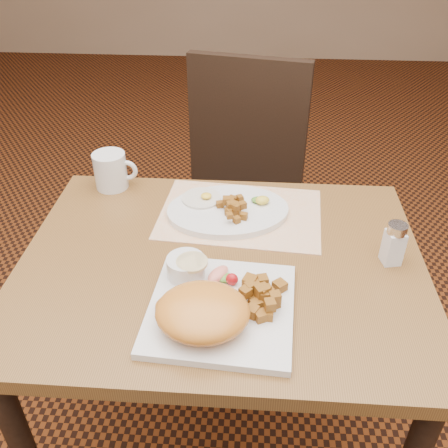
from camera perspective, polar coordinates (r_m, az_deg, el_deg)
ground at (r=1.69m, az=-0.21°, el=-24.21°), size 8.00×8.00×0.00m
table at (r=1.19m, az=-0.28°, el=-8.24°), size 0.90×0.70×0.75m
chair_far at (r=1.78m, az=1.70°, el=4.16°), size 0.50×0.50×0.97m
placemat at (r=1.26m, az=1.88°, el=1.17°), size 0.42×0.31×0.00m
plate_square at (r=0.99m, az=-0.34°, el=-9.66°), size 0.30×0.30×0.02m
plate_oval at (r=1.25m, az=0.44°, el=1.52°), size 0.34×0.27×0.02m
hollandaise_mound at (r=0.93m, az=-2.57°, el=-10.03°), size 0.18×0.16×0.06m
ramekin at (r=1.04m, az=-4.32°, el=-4.88°), size 0.09×0.08×0.04m
garnish_sq at (r=1.03m, az=-0.14°, el=-5.97°), size 0.07×0.07×0.03m
fried_egg at (r=1.28m, az=-2.53°, el=3.00°), size 0.10×0.10×0.02m
garnish_ov at (r=1.27m, az=4.25°, el=2.75°), size 0.05×0.04×0.02m
salt_shaker at (r=1.14m, az=18.85°, el=-2.07°), size 0.05×0.05×0.10m
coffee_mug at (r=1.38m, az=-12.75°, el=5.98°), size 0.12×0.09×0.10m
home_fries_sq at (r=0.99m, az=4.38°, el=-8.11°), size 0.10×0.13×0.04m
home_fries_ov at (r=1.23m, az=1.05°, el=2.06°), size 0.08×0.12×0.03m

